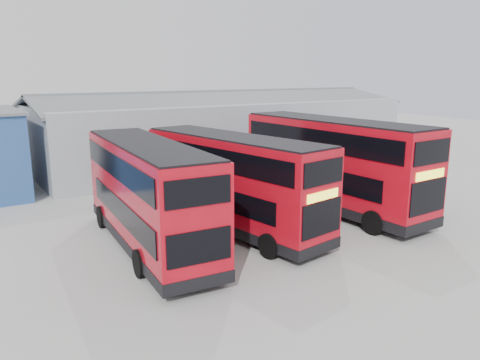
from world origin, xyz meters
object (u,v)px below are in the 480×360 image
(double_decker_right, at_px, (332,165))
(double_decker_left, at_px, (148,196))
(maintenance_shed, at_px, (221,129))
(double_decker_centre, at_px, (233,184))
(single_decker_blue, at_px, (335,162))

(double_decker_right, bearing_deg, double_decker_left, 178.49)
(maintenance_shed, distance_m, double_decker_centre, 18.45)
(double_decker_right, xyz_separation_m, single_decker_blue, (4.00, 3.87, -0.86))
(double_decker_right, bearing_deg, single_decker_blue, 42.42)
(maintenance_shed, bearing_deg, double_decker_centre, -119.13)
(double_decker_left, distance_m, double_decker_centre, 4.20)
(double_decker_left, bearing_deg, maintenance_shed, -124.29)
(maintenance_shed, bearing_deg, single_decker_blue, -84.16)
(maintenance_shed, distance_m, single_decker_blue, 12.40)
(double_decker_left, relative_size, single_decker_blue, 0.91)
(double_decker_centre, bearing_deg, double_decker_right, -8.83)
(double_decker_centre, distance_m, single_decker_blue, 10.94)
(double_decker_left, distance_m, double_decker_right, 10.43)
(double_decker_left, bearing_deg, double_decker_right, -175.02)
(single_decker_blue, bearing_deg, double_decker_right, 45.93)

